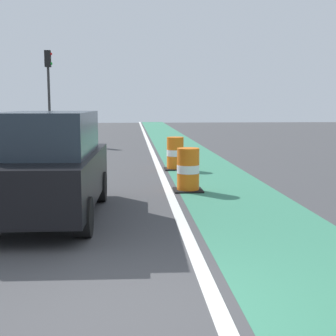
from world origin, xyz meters
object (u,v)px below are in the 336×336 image
(parked_suv_nearest, at_px, (49,164))
(traffic_light_corner, at_px, (49,80))
(traffic_barrel_front, at_px, (188,170))
(traffic_barrel_mid, at_px, (175,154))

(parked_suv_nearest, height_order, traffic_light_corner, traffic_light_corner)
(traffic_barrel_front, xyz_separation_m, traffic_barrel_mid, (0.03, 3.91, 0.00))
(parked_suv_nearest, relative_size, traffic_barrel_front, 4.26)
(parked_suv_nearest, bearing_deg, traffic_barrel_mid, 64.77)
(parked_suv_nearest, xyz_separation_m, traffic_light_corner, (-2.99, 17.62, 2.47))
(parked_suv_nearest, distance_m, traffic_light_corner, 18.04)
(parked_suv_nearest, height_order, traffic_barrel_mid, parked_suv_nearest)
(traffic_barrel_front, relative_size, traffic_barrel_mid, 1.00)
(parked_suv_nearest, height_order, traffic_barrel_front, parked_suv_nearest)
(parked_suv_nearest, bearing_deg, traffic_barrel_front, 40.13)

